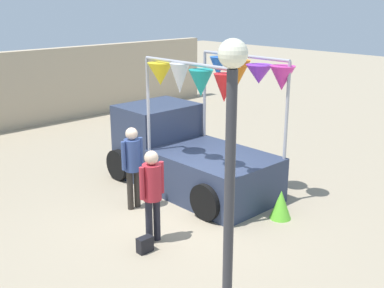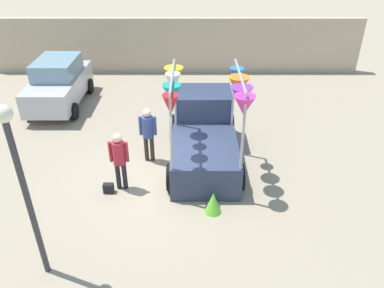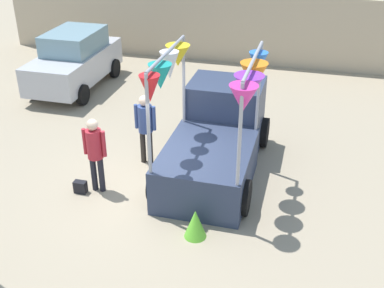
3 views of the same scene
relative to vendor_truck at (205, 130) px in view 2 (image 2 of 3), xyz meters
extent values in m
plane|color=gray|center=(-1.27, -1.24, -0.92)|extent=(60.00, 60.00, 0.00)
cube|color=#2D3851|center=(-0.01, -0.98, -0.42)|extent=(1.90, 2.60, 1.00)
cube|color=#2D3851|center=(-0.01, 1.02, -0.02)|extent=(1.80, 1.40, 1.80)
cube|color=#8CB2C6|center=(-0.01, 1.02, 0.43)|extent=(1.76, 1.37, 0.60)
cylinder|color=black|center=(-0.96, 1.37, -0.54)|extent=(0.22, 0.76, 0.76)
cylinder|color=black|center=(0.94, 1.37, -0.54)|extent=(0.22, 0.76, 0.76)
cylinder|color=black|center=(-0.96, -1.68, -0.54)|extent=(0.22, 0.76, 0.76)
cylinder|color=black|center=(0.94, -1.68, -0.54)|extent=(0.22, 0.76, 0.76)
cylinder|color=#A5A5AD|center=(-0.88, 0.24, 1.11)|extent=(0.07, 0.07, 2.07)
cylinder|color=#A5A5AD|center=(0.86, 0.24, 1.11)|extent=(0.07, 0.07, 2.07)
cylinder|color=#A5A5AD|center=(-0.88, -2.20, 1.11)|extent=(0.07, 0.07, 2.07)
cylinder|color=#A5A5AD|center=(0.86, -2.20, 1.11)|extent=(0.07, 0.07, 2.07)
cylinder|color=#A5A5AD|center=(-0.88, -0.98, 2.15)|extent=(0.07, 2.44, 0.07)
cylinder|color=#A5A5AD|center=(0.86, -0.98, 2.15)|extent=(0.07, 2.44, 0.07)
cone|color=red|center=(-0.88, -2.03, 1.80)|extent=(0.55, 0.55, 0.52)
cone|color=#D83399|center=(0.86, -2.03, 1.78)|extent=(0.63, 0.63, 0.51)
cone|color=teal|center=(-0.88, -1.42, 1.81)|extent=(0.67, 0.67, 0.52)
cone|color=purple|center=(0.86, -1.42, 1.80)|extent=(0.82, 0.82, 0.41)
cone|color=white|center=(-0.88, -0.81, 1.83)|extent=(0.56, 0.56, 0.60)
cone|color=orange|center=(0.86, -0.81, 1.75)|extent=(0.73, 0.73, 0.58)
cone|color=yellow|center=(-0.88, -0.20, 1.85)|extent=(0.72, 0.72, 0.47)
cone|color=blue|center=(0.86, -0.20, 1.83)|extent=(0.54, 0.54, 0.48)
cube|color=#B7B7BC|center=(-5.65, 3.85, -0.15)|extent=(1.70, 4.00, 0.90)
cube|color=#72939E|center=(-5.65, 4.00, 0.63)|extent=(1.50, 2.10, 0.66)
cylinder|color=black|center=(-6.50, 5.10, -0.60)|extent=(0.18, 0.64, 0.64)
cylinder|color=black|center=(-4.80, 5.10, -0.60)|extent=(0.18, 0.64, 0.64)
cylinder|color=black|center=(-6.50, 2.60, -0.60)|extent=(0.18, 0.64, 0.64)
cylinder|color=black|center=(-4.80, 2.60, -0.60)|extent=(0.18, 0.64, 0.64)
cylinder|color=black|center=(-2.41, -1.68, -0.51)|extent=(0.13, 0.13, 0.84)
cylinder|color=black|center=(-2.23, -1.68, -0.51)|extent=(0.13, 0.13, 0.84)
cylinder|color=#B22633|center=(-2.32, -1.68, 0.24)|extent=(0.34, 0.34, 0.66)
sphere|color=beige|center=(-2.32, -1.68, 0.70)|extent=(0.25, 0.25, 0.25)
cylinder|color=#B22633|center=(-2.54, -1.68, 0.28)|extent=(0.09, 0.09, 0.60)
cylinder|color=#B22633|center=(-2.10, -1.68, 0.28)|extent=(0.09, 0.09, 0.60)
cylinder|color=#2D2823|center=(-1.78, -0.24, -0.50)|extent=(0.13, 0.13, 0.85)
cylinder|color=#2D2823|center=(-1.60, -0.24, -0.50)|extent=(0.13, 0.13, 0.85)
cylinder|color=#33477F|center=(-1.69, -0.24, 0.26)|extent=(0.34, 0.34, 0.67)
sphere|color=beige|center=(-1.69, -0.24, 0.72)|extent=(0.25, 0.25, 0.25)
cylinder|color=#33477F|center=(-1.91, -0.24, 0.29)|extent=(0.09, 0.09, 0.60)
cylinder|color=#33477F|center=(-1.47, -0.24, 0.29)|extent=(0.09, 0.09, 0.60)
cube|color=black|center=(-2.67, -1.88, -0.78)|extent=(0.28, 0.16, 0.28)
cylinder|color=#333338|center=(-3.47, -4.57, 0.87)|extent=(0.12, 0.12, 3.58)
sphere|color=#F2EDCC|center=(-3.47, -4.57, 2.82)|extent=(0.32, 0.32, 0.32)
cube|color=tan|center=(-1.27, 7.85, 0.38)|extent=(18.00, 0.36, 2.60)
cone|color=#66CC33|center=(0.17, -2.68, -0.62)|extent=(0.60, 0.60, 0.60)
camera|label=1|loc=(-7.24, -7.97, 3.37)|focal=45.00mm
camera|label=2|loc=(-0.37, -10.08, 5.53)|focal=35.00mm
camera|label=3|loc=(2.01, -9.83, 5.12)|focal=45.00mm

